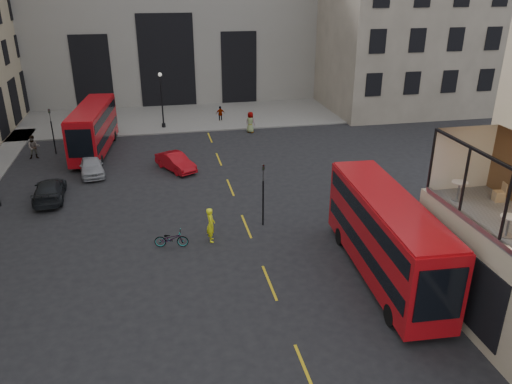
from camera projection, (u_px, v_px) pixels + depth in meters
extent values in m
plane|color=black|center=(357.00, 364.00, 18.78)|extent=(140.00, 140.00, 0.00)
cube|color=black|center=(485.00, 304.00, 18.92)|extent=(0.08, 9.20, 3.00)
cube|color=beige|center=(463.00, 158.00, 22.10)|extent=(3.00, 0.04, 2.90)
cube|color=slate|center=(499.00, 242.00, 17.85)|extent=(0.12, 10.00, 0.18)
cube|color=gray|center=(163.00, 19.00, 57.49)|extent=(34.00, 10.00, 18.00)
cube|color=black|center=(167.00, 61.00, 54.54)|extent=(6.00, 0.12, 10.00)
cube|color=black|center=(92.00, 73.00, 53.45)|extent=(4.00, 0.12, 8.00)
cube|color=black|center=(239.00, 68.00, 56.41)|extent=(4.00, 0.12, 8.00)
cube|color=#A29683|center=(396.00, 12.00, 54.53)|extent=(16.00, 18.00, 20.00)
cube|color=slate|center=(163.00, 117.00, 51.84)|extent=(40.00, 12.00, 0.12)
cylinder|color=black|center=(263.00, 203.00, 28.84)|extent=(0.10, 0.10, 2.80)
imported|color=black|center=(263.00, 173.00, 28.09)|extent=(0.16, 0.20, 1.00)
cylinder|color=black|center=(54.00, 138.00, 40.64)|extent=(0.10, 0.10, 2.80)
imported|color=black|center=(50.00, 115.00, 39.89)|extent=(0.16, 0.20, 1.00)
cylinder|color=black|center=(162.00, 103.00, 47.28)|extent=(0.14, 0.14, 5.00)
cylinder|color=black|center=(164.00, 126.00, 48.16)|extent=(0.36, 0.36, 0.50)
sphere|color=silver|center=(160.00, 75.00, 46.23)|extent=(0.36, 0.36, 0.36)
cube|color=#AD0C11|center=(386.00, 236.00, 23.51)|extent=(2.90, 10.49, 3.68)
cube|color=black|center=(385.00, 245.00, 23.71)|extent=(2.91, 9.92, 0.75)
cube|color=black|center=(388.00, 214.00, 23.06)|extent=(2.91, 9.92, 0.75)
cube|color=#AD0C11|center=(390.00, 199.00, 22.77)|extent=(2.80, 10.28, 0.11)
cylinder|color=black|center=(340.00, 237.00, 27.07)|extent=(0.31, 0.96, 0.94)
cylinder|color=black|center=(377.00, 234.00, 27.36)|extent=(0.31, 0.96, 0.94)
cylinder|color=black|center=(391.00, 315.00, 20.75)|extent=(0.31, 0.96, 0.94)
cylinder|color=black|center=(439.00, 311.00, 21.04)|extent=(0.31, 0.96, 0.94)
cube|color=#A80B12|center=(93.00, 128.00, 40.79)|extent=(3.21, 9.97, 3.47)
cube|color=black|center=(94.00, 134.00, 40.99)|extent=(3.19, 9.44, 0.71)
cube|color=black|center=(92.00, 115.00, 40.37)|extent=(3.19, 9.44, 0.71)
cube|color=#A80B12|center=(90.00, 107.00, 40.10)|extent=(3.10, 9.76, 0.11)
cylinder|color=black|center=(91.00, 137.00, 44.22)|extent=(0.34, 0.91, 0.89)
cylinder|color=black|center=(114.00, 136.00, 44.40)|extent=(0.34, 0.91, 0.89)
cylinder|color=black|center=(74.00, 161.00, 38.22)|extent=(0.34, 0.91, 0.89)
cylinder|color=black|center=(100.00, 161.00, 38.40)|extent=(0.34, 0.91, 0.89)
imported|color=#A4A7AD|center=(91.00, 165.00, 36.73)|extent=(2.32, 4.31, 1.39)
imported|color=#A70A12|center=(176.00, 162.00, 37.53)|extent=(3.09, 4.11, 1.30)
imported|color=black|center=(49.00, 190.00, 32.50)|extent=(2.12, 4.63, 1.31)
imported|color=gray|center=(171.00, 239.00, 26.83)|extent=(1.90, 0.93, 0.96)
imported|color=#FBFF1A|center=(211.00, 225.00, 27.22)|extent=(0.48, 0.73, 1.98)
imported|color=gray|center=(34.00, 147.00, 39.81)|extent=(1.01, 0.83, 1.92)
imported|color=gray|center=(105.00, 111.00, 51.07)|extent=(1.13, 1.18, 1.61)
imported|color=gray|center=(220.00, 114.00, 50.26)|extent=(0.95, 0.46, 1.57)
imported|color=gray|center=(250.00, 122.00, 46.60)|extent=(1.12, 1.10, 1.96)
cylinder|color=beige|center=(510.00, 217.00, 18.14)|extent=(0.65, 0.65, 0.04)
cylinder|color=slate|center=(508.00, 226.00, 18.30)|extent=(0.09, 0.09, 0.76)
cylinder|color=slate|center=(506.00, 236.00, 18.45)|extent=(0.48, 0.48, 0.03)
cylinder|color=beige|center=(460.00, 182.00, 21.16)|extent=(0.67, 0.67, 0.04)
cylinder|color=slate|center=(459.00, 191.00, 21.31)|extent=(0.09, 0.09, 0.78)
cylinder|color=slate|center=(457.00, 199.00, 21.47)|extent=(0.49, 0.49, 0.03)
cube|color=tan|center=(498.00, 196.00, 21.30)|extent=(0.47, 0.47, 0.44)
cube|color=tan|center=(505.00, 187.00, 21.14)|extent=(0.11, 0.41, 0.39)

